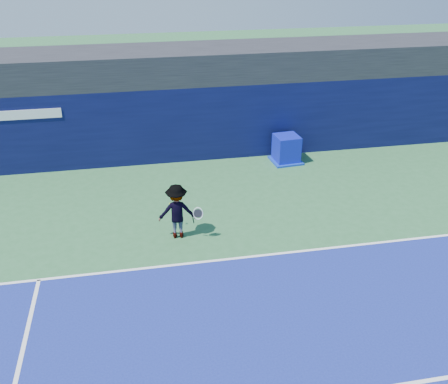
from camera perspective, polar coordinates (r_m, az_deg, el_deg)
The scene contains 7 objects.
ground at distance 11.92m, azimuth 2.72°, elevation -15.94°, with size 80.00×80.00×0.00m, color #2C6237.
baseline at distance 14.19m, azimuth -0.05°, elevation -7.74°, with size 24.00×0.10×0.01m, color white.
stadium_band at distance 20.54m, azimuth -4.58°, elevation 14.43°, with size 36.00×3.00×1.20m, color black.
back_wall_assembly at distance 20.17m, azimuth -4.04°, elevation 7.99°, with size 36.00×1.03×3.00m.
equipment_cart at distance 20.17m, azimuth 7.13°, elevation 4.80°, with size 1.24×1.24×1.10m.
tennis_player at distance 14.86m, azimuth -5.39°, elevation -2.22°, with size 1.33×0.75×1.72m.
tennis_ball at distance 15.31m, azimuth -6.17°, elevation -1.36°, with size 0.06×0.06×0.06m.
Camera 1 is at (-2.14, -8.41, 8.18)m, focal length 40.00 mm.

